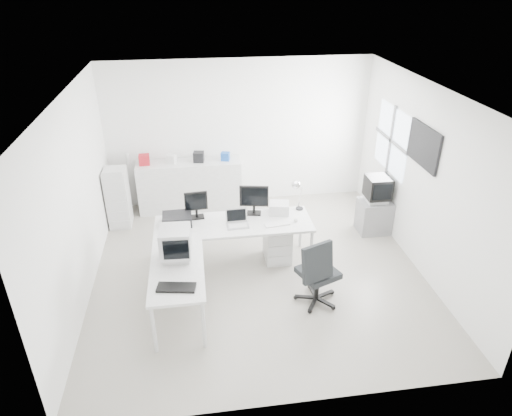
{
  "coord_description": "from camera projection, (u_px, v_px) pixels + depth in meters",
  "views": [
    {
      "loc": [
        -0.86,
        -5.81,
        4.23
      ],
      "look_at": [
        0.0,
        0.2,
        1.0
      ],
      "focal_mm": 32.0,
      "sensor_mm": 36.0,
      "label": 1
    }
  ],
  "objects": [
    {
      "name": "clutter_box_a",
      "position": [
        144.0,
        160.0,
        8.4
      ],
      "size": [
        0.2,
        0.18,
        0.19
      ],
      "primitive_type": "cube",
      "rotation": [
        0.0,
        0.0,
        0.04
      ],
      "color": "#AC1822",
      "rests_on": "sideboard"
    },
    {
      "name": "clutter_box_b",
      "position": [
        172.0,
        159.0,
        8.47
      ],
      "size": [
        0.2,
        0.19,
        0.16
      ],
      "primitive_type": "cube",
      "rotation": [
        0.0,
        0.0,
        -0.43
      ],
      "color": "silver",
      "rests_on": "sideboard"
    },
    {
      "name": "desk_lamp",
      "position": [
        300.0,
        195.0,
        7.26
      ],
      "size": [
        0.19,
        0.19,
        0.49
      ],
      "primitive_type": null,
      "rotation": [
        0.0,
        0.0,
        0.18
      ],
      "color": "silver",
      "rests_on": "main_desk"
    },
    {
      "name": "laser_printer",
      "position": [
        279.0,
        208.0,
        7.22
      ],
      "size": [
        0.35,
        0.32,
        0.18
      ],
      "primitive_type": "cube",
      "rotation": [
        0.0,
        0.0,
        -0.2
      ],
      "color": "silver",
      "rests_on": "main_desk"
    },
    {
      "name": "right_wall",
      "position": [
        423.0,
        180.0,
        6.83
      ],
      "size": [
        0.02,
        5.0,
        2.8
      ],
      "primitive_type": "cube",
      "color": "white",
      "rests_on": "floor"
    },
    {
      "name": "black_keyboard",
      "position": [
        176.0,
        287.0,
        5.55
      ],
      "size": [
        0.5,
        0.27,
        0.03
      ],
      "primitive_type": "cube",
      "rotation": [
        0.0,
        0.0,
        -0.17
      ],
      "color": "black",
      "rests_on": "side_desk"
    },
    {
      "name": "ceiling",
      "position": [
        258.0,
        92.0,
        5.86
      ],
      "size": [
        5.0,
        5.0,
        0.01
      ],
      "primitive_type": "cube",
      "color": "white",
      "rests_on": "back_wall"
    },
    {
      "name": "crt_monitor",
      "position": [
        176.0,
        244.0,
        6.02
      ],
      "size": [
        0.43,
        0.43,
        0.48
      ],
      "primitive_type": null,
      "rotation": [
        0.0,
        0.0,
        -0.05
      ],
      "color": "#B7B7BA",
      "rests_on": "side_desk"
    },
    {
      "name": "laptop",
      "position": [
        237.0,
        220.0,
        6.85
      ],
      "size": [
        0.32,
        0.33,
        0.21
      ],
      "primitive_type": null,
      "rotation": [
        0.0,
        0.0,
        0.04
      ],
      "color": "#B7B7BA",
      "rests_on": "main_desk"
    },
    {
      "name": "white_keyboard",
      "position": [
        277.0,
        224.0,
        6.92
      ],
      "size": [
        0.4,
        0.17,
        0.02
      ],
      "primitive_type": "cube",
      "rotation": [
        0.0,
        0.0,
        0.14
      ],
      "color": "silver",
      "rests_on": "main_desk"
    },
    {
      "name": "white_mouse",
      "position": [
        296.0,
        220.0,
        6.99
      ],
      "size": [
        0.07,
        0.07,
        0.07
      ],
      "primitive_type": "sphere",
      "color": "silver",
      "rests_on": "main_desk"
    },
    {
      "name": "wall_picture",
      "position": [
        424.0,
        146.0,
        6.67
      ],
      "size": [
        0.04,
        0.9,
        0.6
      ],
      "primitive_type": null,
      "color": "black",
      "rests_on": "right_wall"
    },
    {
      "name": "window",
      "position": [
        391.0,
        140.0,
        7.78
      ],
      "size": [
        0.02,
        1.2,
        1.1
      ],
      "primitive_type": null,
      "color": "white",
      "rests_on": "right_wall"
    },
    {
      "name": "filing_cabinet",
      "position": [
        118.0,
        198.0,
        8.18
      ],
      "size": [
        0.38,
        0.45,
        1.09
      ],
      "primitive_type": "cube",
      "color": "silver",
      "rests_on": "floor"
    },
    {
      "name": "clutter_box_c",
      "position": [
        199.0,
        157.0,
        8.53
      ],
      "size": [
        0.21,
        0.2,
        0.19
      ],
      "primitive_type": "cube",
      "rotation": [
        0.0,
        0.0,
        -0.15
      ],
      "color": "black",
      "rests_on": "sideboard"
    },
    {
      "name": "crt_tv",
      "position": [
        378.0,
        190.0,
        7.85
      ],
      "size": [
        0.5,
        0.48,
        0.45
      ],
      "primitive_type": null,
      "color": "black",
      "rests_on": "tv_cabinet"
    },
    {
      "name": "floor",
      "position": [
        258.0,
        270.0,
        7.17
      ],
      "size": [
        5.0,
        5.0,
        0.01
      ],
      "primitive_type": "cube",
      "color": "beige",
      "rests_on": "ground"
    },
    {
      "name": "tv_cabinet",
      "position": [
        374.0,
        216.0,
        8.1
      ],
      "size": [
        0.55,
        0.45,
        0.6
      ],
      "primitive_type": "cube",
      "color": "slate",
      "rests_on": "floor"
    },
    {
      "name": "main_desk",
      "position": [
        234.0,
        244.0,
        7.15
      ],
      "size": [
        2.4,
        0.8,
        0.75
      ],
      "primitive_type": null,
      "color": "silver",
      "rests_on": "floor"
    },
    {
      "name": "sideboard",
      "position": [
        190.0,
        186.0,
        8.78
      ],
      "size": [
        1.95,
        0.49,
        0.97
      ],
      "primitive_type": "cube",
      "color": "silver",
      "rests_on": "floor"
    },
    {
      "name": "inkjet_printer",
      "position": [
        177.0,
        219.0,
        6.92
      ],
      "size": [
        0.44,
        0.35,
        0.16
      ],
      "primitive_type": "cube",
      "rotation": [
        0.0,
        0.0,
        0.02
      ],
      "color": "black",
      "rests_on": "main_desk"
    },
    {
      "name": "clutter_bottle",
      "position": [
        128.0,
        159.0,
        8.39
      ],
      "size": [
        0.07,
        0.07,
        0.22
      ],
      "primitive_type": "cylinder",
      "color": "silver",
      "rests_on": "sideboard"
    },
    {
      "name": "lcd_monitor_large",
      "position": [
        254.0,
        200.0,
        7.13
      ],
      "size": [
        0.48,
        0.26,
        0.47
      ],
      "primitive_type": null,
      "rotation": [
        0.0,
        0.0,
        -0.19
      ],
      "color": "black",
      "rests_on": "main_desk"
    },
    {
      "name": "left_wall",
      "position": [
        76.0,
        201.0,
        6.2
      ],
      "size": [
        0.02,
        5.0,
        2.8
      ],
      "primitive_type": "cube",
      "color": "white",
      "rests_on": "floor"
    },
    {
      "name": "clutter_box_d",
      "position": [
        225.0,
        156.0,
        8.6
      ],
      "size": [
        0.19,
        0.17,
        0.15
      ],
      "primitive_type": "cube",
      "rotation": [
        0.0,
        0.0,
        -0.3
      ],
      "color": "#194FB1",
      "rests_on": "sideboard"
    },
    {
      "name": "office_chair",
      "position": [
        318.0,
        270.0,
        6.26
      ],
      "size": [
        0.81,
        0.81,
        1.08
      ],
      "primitive_type": null,
      "rotation": [
        0.0,
        0.0,
        0.39
      ],
      "color": "#242729",
      "rests_on": "floor"
    },
    {
      "name": "lcd_monitor_small",
      "position": [
        196.0,
        205.0,
        7.02
      ],
      "size": [
        0.37,
        0.23,
        0.44
      ],
      "primitive_type": null,
      "rotation": [
        0.0,
        0.0,
        0.08
      ],
      "color": "black",
      "rests_on": "main_desk"
    },
    {
      "name": "drawer_pedestal",
      "position": [
        277.0,
        243.0,
        7.32
      ],
      "size": [
        0.4,
        0.5,
        0.6
      ],
      "primitive_type": "cube",
      "color": "silver",
      "rests_on": "floor"
    },
    {
      "name": "back_wall",
      "position": [
        239.0,
        134.0,
        8.7
      ],
      "size": [
        5.0,
        0.02,
        2.8
      ],
      "primitive_type": "cube",
      "color": "white",
      "rests_on": "floor"
    },
    {
      "name": "side_desk",
      "position": [
        179.0,
        292.0,
        6.09
      ],
      "size": [
        0.7,
        1.4,
        0.75
      ],
      "primitive_type": null,
      "color": "silver",
      "rests_on": "floor"
    }
  ]
}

